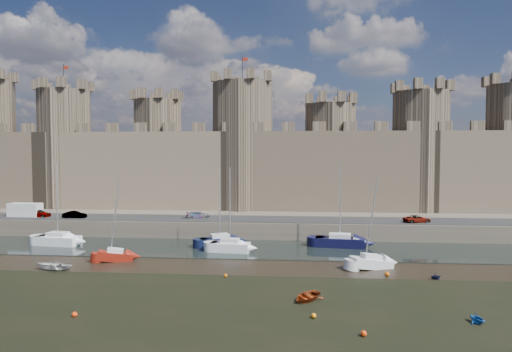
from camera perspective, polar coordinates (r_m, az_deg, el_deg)
The scene contains 26 objects.
ground at distance 39.56m, azimuth -12.98°, elevation -16.05°, with size 160.00×160.00×0.00m, color black.
seaweed_patch at distance 34.26m, azimuth -16.23°, elevation -19.16°, with size 70.00×34.00×0.01m, color black.
water_channel at distance 62.03m, azimuth -6.11°, elevation -8.94°, with size 160.00×12.00×0.08m, color black.
quay at distance 96.97m, azimuth -2.07°, elevation -3.88°, with size 160.00×60.00×2.50m, color #4C443A.
road at distance 71.28m, azimuth -4.59°, elevation -5.33°, with size 160.00×7.00×0.10m, color black.
castle at distance 84.47m, azimuth -3.49°, elevation 2.19°, with size 108.50×11.00×29.00m.
car_0 at distance 80.50m, azimuth -25.57°, elevation -4.21°, with size 1.57×3.91×1.33m, color gray.
car_1 at distance 76.82m, azimuth -21.73°, elevation -4.53°, with size 1.23×3.53×1.16m, color gray.
car_2 at distance 72.22m, azimuth -7.24°, elevation -4.84°, with size 1.51×3.72×1.08m, color gray.
car_3 at distance 71.04m, azimuth 19.51°, elevation -5.11°, with size 1.83×3.96×1.10m, color gray.
van at distance 81.85m, azimuth -26.90°, elevation -3.82°, with size 5.06×2.02×2.21m, color silver.
sailboat_0 at distance 68.92m, azimuth -23.53°, elevation -7.28°, with size 6.32×3.15×11.33m.
sailboat_1 at distance 62.73m, azimuth -4.55°, elevation -8.06°, with size 5.72×3.93×10.69m.
sailboat_2 at distance 59.21m, azimuth -3.26°, elevation -8.71°, with size 5.21×2.52×10.83m.
sailboat_3 at distance 63.20m, azimuth 10.45°, elevation -8.00°, with size 6.73×3.35×11.32m.
sailboat_4 at distance 57.05m, azimuth -17.15°, elevation -9.43°, with size 4.35×2.69×9.52m.
sailboat_5 at distance 52.85m, azimuth 14.19°, elevation -10.36°, with size 5.01×3.34×10.08m.
dinghy_4 at distance 41.07m, azimuth 6.38°, elevation -14.81°, with size 2.12×0.62×2.97m, color maroon.
dinghy_5 at distance 39.53m, azimuth 25.90°, elevation -15.69°, with size 1.28×0.78×1.48m, color #16509A.
dinghy_6 at distance 55.46m, azimuth -24.04°, elevation -10.25°, with size 2.72×0.79×3.80m, color silver.
dinghy_7 at distance 50.51m, azimuth 21.56°, elevation -11.57°, with size 1.08×0.66×1.25m, color black.
buoy_1 at distance 48.01m, azimuth -3.82°, elevation -12.31°, with size 0.38×0.38×0.38m, color orange.
buoy_2 at distance 34.45m, azimuth 13.33°, elevation -18.61°, with size 0.44×0.44×0.44m, color #E9380A.
buoy_3 at distance 50.15m, azimuth 16.08°, elevation -11.68°, with size 0.50×0.50×0.50m, color orange.
buoy_4 at distance 39.74m, azimuth -21.73°, elevation -15.77°, with size 0.43×0.43×0.43m, color #FF3B0B.
buoy_5 at distance 37.15m, azimuth 7.23°, elevation -16.94°, with size 0.41×0.41×0.41m, color orange.
Camera 1 is at (11.57, -35.58, 12.86)m, focal length 32.00 mm.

